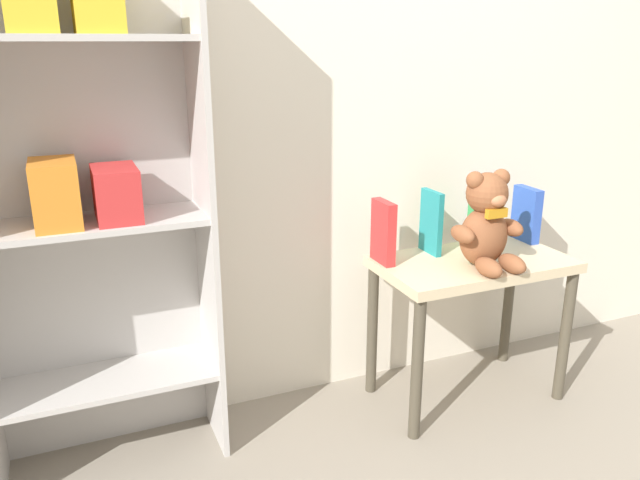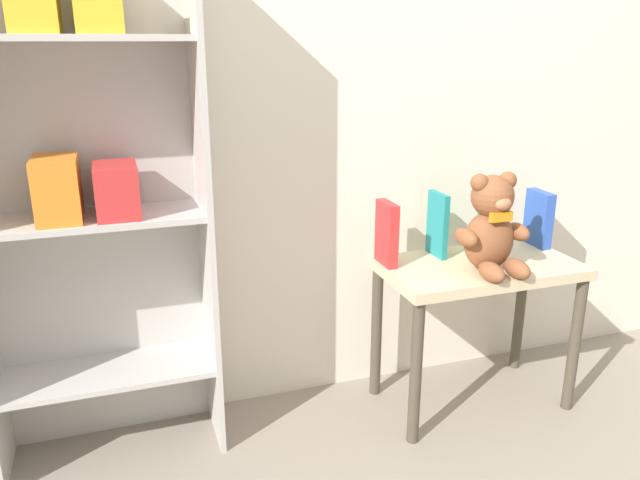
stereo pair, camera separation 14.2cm
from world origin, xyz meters
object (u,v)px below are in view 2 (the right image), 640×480
at_px(book_standing_red, 387,234).
at_px(book_standing_teal, 437,225).
at_px(teddy_bear, 492,227).
at_px(book_standing_green, 490,224).
at_px(display_table, 478,287).
at_px(bookshelf_side, 87,180).
at_px(book_standing_blue, 539,218).

xyz_separation_m(book_standing_red, book_standing_teal, (0.21, 0.03, 0.01)).
bearing_deg(teddy_bear, book_standing_green, 57.74).
bearing_deg(display_table, bookshelf_side, 173.16).
height_order(book_standing_red, book_standing_blue, book_standing_red).
distance_m(teddy_bear, book_standing_blue, 0.37).
relative_size(display_table, book_standing_blue, 3.30).
relative_size(book_standing_red, book_standing_teal, 0.95).
bearing_deg(book_standing_green, book_standing_blue, -0.59).
height_order(display_table, teddy_bear, teddy_bear).
height_order(book_standing_teal, book_standing_blue, book_standing_teal).
height_order(bookshelf_side, book_standing_teal, bookshelf_side).
distance_m(bookshelf_side, book_standing_teal, 1.18).
bearing_deg(teddy_bear, bookshelf_side, 169.96).
height_order(display_table, book_standing_green, book_standing_green).
bearing_deg(teddy_bear, book_standing_teal, 115.70).
relative_size(book_standing_teal, book_standing_green, 1.13).
relative_size(display_table, book_standing_red, 3.12).
xyz_separation_m(display_table, book_standing_red, (-0.31, 0.10, 0.20)).
relative_size(book_standing_red, book_standing_green, 1.07).
xyz_separation_m(bookshelf_side, book_standing_green, (1.36, -0.04, -0.25)).
distance_m(display_table, book_standing_green, 0.25).
xyz_separation_m(book_standing_red, book_standing_blue, (0.63, 0.01, -0.01)).
bearing_deg(teddy_bear, display_table, 80.94).
bearing_deg(display_table, book_standing_red, 162.49).
relative_size(display_table, book_standing_green, 3.35).
height_order(book_standing_red, book_standing_teal, book_standing_teal).
height_order(book_standing_red, book_standing_green, book_standing_red).
distance_m(book_standing_red, book_standing_teal, 0.21).
height_order(bookshelf_side, book_standing_blue, bookshelf_side).
bearing_deg(book_standing_green, book_standing_teal, 177.74).
distance_m(teddy_bear, book_standing_teal, 0.22).
bearing_deg(bookshelf_side, book_standing_green, -1.58).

